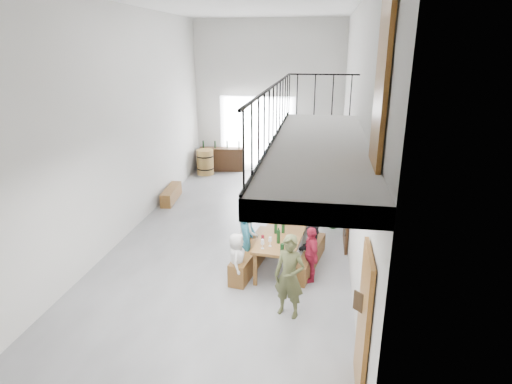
% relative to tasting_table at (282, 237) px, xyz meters
% --- Properties ---
extents(floor, '(12.00, 12.00, 0.00)m').
position_rel_tasting_table_xyz_m(floor, '(-1.30, 1.60, -0.71)').
color(floor, slate).
rests_on(floor, ground).
extents(room_walls, '(12.00, 12.00, 12.00)m').
position_rel_tasting_table_xyz_m(room_walls, '(-1.30, 1.60, 2.85)').
color(room_walls, silver).
rests_on(room_walls, ground).
extents(gateway_portal, '(2.80, 0.08, 2.80)m').
position_rel_tasting_table_xyz_m(gateway_portal, '(-1.70, 7.54, 0.69)').
color(gateway_portal, white).
rests_on(gateway_portal, ground).
extents(right_wall_decor, '(0.07, 8.28, 5.07)m').
position_rel_tasting_table_xyz_m(right_wall_decor, '(1.40, -0.27, 1.04)').
color(right_wall_decor, '#905C24').
rests_on(right_wall_decor, ground).
extents(balcony, '(1.52, 5.62, 4.00)m').
position_rel_tasting_table_xyz_m(balcony, '(0.68, -1.53, 2.26)').
color(balcony, silver).
rests_on(balcony, ground).
extents(tasting_table, '(1.06, 2.15, 0.79)m').
position_rel_tasting_table_xyz_m(tasting_table, '(0.00, 0.00, 0.00)').
color(tasting_table, brown).
rests_on(tasting_table, ground).
extents(bench_inner, '(0.68, 2.11, 0.48)m').
position_rel_tasting_table_xyz_m(bench_inner, '(-0.64, -0.03, -0.47)').
color(bench_inner, brown).
rests_on(bench_inner, ground).
extents(bench_wall, '(0.62, 1.84, 0.42)m').
position_rel_tasting_table_xyz_m(bench_wall, '(0.62, 0.09, -0.50)').
color(bench_wall, brown).
rests_on(bench_wall, ground).
extents(tableware, '(0.42, 1.19, 0.35)m').
position_rel_tasting_table_xyz_m(tableware, '(-0.12, -0.28, 0.23)').
color(tableware, black).
rests_on(tableware, tasting_table).
extents(side_bench, '(0.45, 1.47, 0.41)m').
position_rel_tasting_table_xyz_m(side_bench, '(-3.80, 3.65, -0.50)').
color(side_bench, brown).
rests_on(side_bench, ground).
extents(oak_barrel, '(0.63, 0.63, 0.93)m').
position_rel_tasting_table_xyz_m(oak_barrel, '(-3.53, 6.63, -0.24)').
color(oak_barrel, olive).
rests_on(oak_barrel, ground).
extents(serving_counter, '(1.71, 0.67, 0.88)m').
position_rel_tasting_table_xyz_m(serving_counter, '(-3.05, 7.25, -0.27)').
color(serving_counter, '#3D2110').
rests_on(serving_counter, ground).
extents(counter_bottles, '(1.42, 0.19, 0.28)m').
position_rel_tasting_table_xyz_m(counter_bottles, '(-3.05, 7.25, 0.31)').
color(counter_bottles, black).
rests_on(counter_bottles, serving_counter).
extents(guest_left_a, '(0.39, 0.56, 1.09)m').
position_rel_tasting_table_xyz_m(guest_left_a, '(-0.82, -0.85, -0.16)').
color(guest_left_a, silver).
rests_on(guest_left_a, ground).
extents(guest_left_b, '(0.45, 0.55, 1.29)m').
position_rel_tasting_table_xyz_m(guest_left_b, '(-0.76, -0.18, -0.06)').
color(guest_left_b, '#236376').
rests_on(guest_left_b, ground).
extents(guest_left_c, '(0.50, 0.61, 1.15)m').
position_rel_tasting_table_xyz_m(guest_left_c, '(-0.80, 0.39, -0.13)').
color(guest_left_c, silver).
rests_on(guest_left_c, ground).
extents(guest_left_d, '(0.72, 0.90, 1.22)m').
position_rel_tasting_table_xyz_m(guest_left_d, '(-0.83, 0.81, -0.10)').
color(guest_left_d, '#236376').
rests_on(guest_left_d, ground).
extents(guest_right_a, '(0.49, 0.74, 1.17)m').
position_rel_tasting_table_xyz_m(guest_right_a, '(0.62, -0.48, -0.12)').
color(guest_right_a, '#A41C34').
rests_on(guest_right_a, ground).
extents(guest_right_b, '(0.54, 0.99, 1.02)m').
position_rel_tasting_table_xyz_m(guest_right_b, '(0.62, 0.16, -0.20)').
color(guest_right_b, black).
rests_on(guest_right_b, ground).
extents(guest_right_c, '(0.47, 0.66, 1.26)m').
position_rel_tasting_table_xyz_m(guest_right_c, '(0.56, 0.69, -0.08)').
color(guest_right_c, silver).
rests_on(guest_right_c, ground).
extents(host_standing, '(0.64, 0.52, 1.53)m').
position_rel_tasting_table_xyz_m(host_standing, '(0.29, -1.74, 0.06)').
color(host_standing, '#464A29').
rests_on(host_standing, ground).
extents(potted_plant, '(0.50, 0.46, 0.48)m').
position_rel_tasting_table_xyz_m(potted_plant, '(1.15, 2.32, -0.47)').
color(potted_plant, '#1D4919').
rests_on(potted_plant, ground).
extents(bicycle_near, '(1.85, 0.92, 0.93)m').
position_rel_tasting_table_xyz_m(bicycle_near, '(-0.60, 6.87, -0.24)').
color(bicycle_near, black).
rests_on(bicycle_near, ground).
extents(bicycle_far, '(1.81, 1.29, 1.07)m').
position_rel_tasting_table_xyz_m(bicycle_far, '(-0.11, 6.79, -0.17)').
color(bicycle_far, black).
rests_on(bicycle_far, ground).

